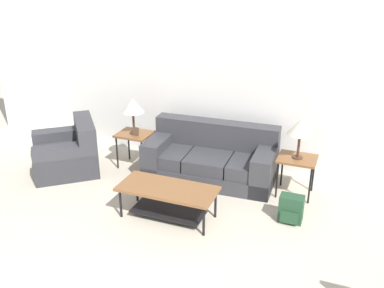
{
  "coord_description": "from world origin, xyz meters",
  "views": [
    {
      "loc": [
        1.87,
        -1.57,
        3.01
      ],
      "look_at": [
        -0.07,
        3.34,
        0.8
      ],
      "focal_mm": 40.0,
      "sensor_mm": 36.0,
      "label": 1
    }
  ],
  "objects_px": {
    "table_lamp_left": "(133,106)",
    "table_lamp_right": "(301,127)",
    "armchair": "(68,153)",
    "couch": "(211,159)",
    "side_table_right": "(297,162)",
    "coffee_table": "(168,195)",
    "backpack": "(291,209)",
    "side_table_left": "(134,137)"
  },
  "relations": [
    {
      "from": "side_table_right",
      "to": "backpack",
      "type": "relative_size",
      "value": 1.59
    },
    {
      "from": "couch",
      "to": "table_lamp_left",
      "type": "height_order",
      "value": "table_lamp_left"
    },
    {
      "from": "coffee_table",
      "to": "table_lamp_left",
      "type": "xyz_separation_m",
      "value": [
        -1.13,
        1.21,
        0.7
      ]
    },
    {
      "from": "couch",
      "to": "table_lamp_left",
      "type": "distance_m",
      "value": 1.46
    },
    {
      "from": "side_table_left",
      "to": "coffee_table",
      "type": "bearing_deg",
      "value": -46.95
    },
    {
      "from": "table_lamp_left",
      "to": "backpack",
      "type": "xyz_separation_m",
      "value": [
        2.61,
        -0.72,
        -0.84
      ]
    },
    {
      "from": "couch",
      "to": "backpack",
      "type": "distance_m",
      "value": 1.56
    },
    {
      "from": "coffee_table",
      "to": "table_lamp_left",
      "type": "height_order",
      "value": "table_lamp_left"
    },
    {
      "from": "couch",
      "to": "side_table_right",
      "type": "height_order",
      "value": "couch"
    },
    {
      "from": "side_table_left",
      "to": "table_lamp_right",
      "type": "xyz_separation_m",
      "value": [
        2.54,
        0.0,
        0.51
      ]
    },
    {
      "from": "armchair",
      "to": "backpack",
      "type": "relative_size",
      "value": 3.83
    },
    {
      "from": "coffee_table",
      "to": "backpack",
      "type": "relative_size",
      "value": 3.54
    },
    {
      "from": "couch",
      "to": "coffee_table",
      "type": "bearing_deg",
      "value": -96.39
    },
    {
      "from": "table_lamp_right",
      "to": "couch",
      "type": "bearing_deg",
      "value": 177.16
    },
    {
      "from": "coffee_table",
      "to": "backpack",
      "type": "distance_m",
      "value": 1.57
    },
    {
      "from": "side_table_left",
      "to": "side_table_right",
      "type": "bearing_deg",
      "value": 0.0
    },
    {
      "from": "backpack",
      "to": "coffee_table",
      "type": "bearing_deg",
      "value": -161.93
    },
    {
      "from": "side_table_right",
      "to": "table_lamp_left",
      "type": "height_order",
      "value": "table_lamp_left"
    },
    {
      "from": "armchair",
      "to": "side_table_right",
      "type": "xyz_separation_m",
      "value": [
        3.46,
        0.52,
        0.22
      ]
    },
    {
      "from": "armchair",
      "to": "coffee_table",
      "type": "xyz_separation_m",
      "value": [
        2.04,
        -0.69,
        0.03
      ]
    },
    {
      "from": "table_lamp_left",
      "to": "backpack",
      "type": "height_order",
      "value": "table_lamp_left"
    },
    {
      "from": "armchair",
      "to": "couch",
      "type": "bearing_deg",
      "value": 14.84
    },
    {
      "from": "armchair",
      "to": "table_lamp_right",
      "type": "height_order",
      "value": "table_lamp_right"
    },
    {
      "from": "table_lamp_left",
      "to": "coffee_table",
      "type": "bearing_deg",
      "value": -46.95
    },
    {
      "from": "table_lamp_left",
      "to": "table_lamp_right",
      "type": "xyz_separation_m",
      "value": [
        2.54,
        0.0,
        0.0
      ]
    },
    {
      "from": "armchair",
      "to": "side_table_left",
      "type": "xyz_separation_m",
      "value": [
        0.91,
        0.52,
        0.22
      ]
    },
    {
      "from": "coffee_table",
      "to": "armchair",
      "type": "bearing_deg",
      "value": 161.27
    },
    {
      "from": "backpack",
      "to": "armchair",
      "type": "bearing_deg",
      "value": 176.62
    },
    {
      "from": "couch",
      "to": "armchair",
      "type": "bearing_deg",
      "value": -165.16
    },
    {
      "from": "coffee_table",
      "to": "side_table_right",
      "type": "xyz_separation_m",
      "value": [
        1.42,
        1.21,
        0.18
      ]
    },
    {
      "from": "armchair",
      "to": "table_lamp_right",
      "type": "relative_size",
      "value": 2.38
    },
    {
      "from": "couch",
      "to": "table_lamp_left",
      "type": "xyz_separation_m",
      "value": [
        -1.27,
        -0.06,
        0.72
      ]
    },
    {
      "from": "couch",
      "to": "backpack",
      "type": "relative_size",
      "value": 5.53
    },
    {
      "from": "couch",
      "to": "armchair",
      "type": "distance_m",
      "value": 2.26
    },
    {
      "from": "side_table_left",
      "to": "backpack",
      "type": "relative_size",
      "value": 1.59
    },
    {
      "from": "side_table_right",
      "to": "side_table_left",
      "type": "bearing_deg",
      "value": 180.0
    },
    {
      "from": "table_lamp_left",
      "to": "backpack",
      "type": "bearing_deg",
      "value": -15.48
    },
    {
      "from": "coffee_table",
      "to": "table_lamp_right",
      "type": "height_order",
      "value": "table_lamp_right"
    },
    {
      "from": "couch",
      "to": "side_table_left",
      "type": "xyz_separation_m",
      "value": [
        -1.27,
        -0.06,
        0.21
      ]
    },
    {
      "from": "coffee_table",
      "to": "table_lamp_left",
      "type": "relative_size",
      "value": 2.21
    },
    {
      "from": "couch",
      "to": "armchair",
      "type": "relative_size",
      "value": 1.44
    },
    {
      "from": "side_table_right",
      "to": "backpack",
      "type": "distance_m",
      "value": 0.8
    }
  ]
}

